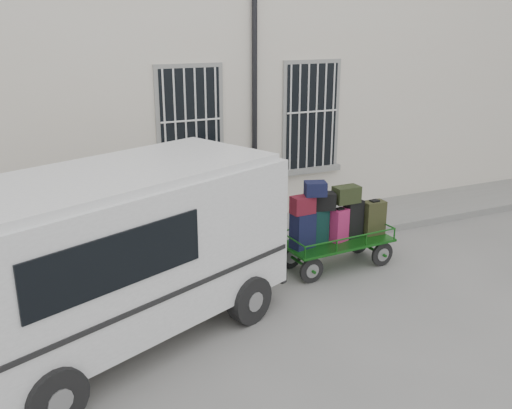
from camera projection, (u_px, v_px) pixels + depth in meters
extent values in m
plane|color=slate|center=(277.00, 289.00, 9.33)|extent=(80.00, 80.00, 0.00)
cube|color=beige|center=(170.00, 75.00, 13.15)|extent=(24.00, 5.00, 6.00)
cylinder|color=black|center=(255.00, 94.00, 11.37)|extent=(0.11, 0.11, 5.60)
cube|color=black|center=(190.00, 126.00, 11.05)|extent=(1.20, 0.08, 2.20)
cube|color=gray|center=(193.00, 184.00, 11.39)|extent=(1.45, 0.22, 0.12)
cube|color=black|center=(311.00, 117.00, 12.14)|extent=(1.20, 0.08, 2.20)
cube|color=gray|center=(310.00, 170.00, 12.47)|extent=(1.45, 0.22, 0.12)
cube|color=gray|center=(226.00, 240.00, 11.20)|extent=(24.00, 1.70, 0.15)
cylinder|color=black|center=(312.00, 270.00, 9.50)|extent=(0.44, 0.07, 0.44)
cylinder|color=gray|center=(312.00, 270.00, 9.50)|extent=(0.25, 0.09, 0.24)
cylinder|color=black|center=(291.00, 257.00, 10.06)|extent=(0.44, 0.07, 0.44)
cylinder|color=gray|center=(291.00, 257.00, 10.06)|extent=(0.25, 0.09, 0.24)
cylinder|color=black|center=(382.00, 254.00, 10.17)|extent=(0.44, 0.07, 0.44)
cylinder|color=gray|center=(382.00, 254.00, 10.17)|extent=(0.25, 0.09, 0.24)
cylinder|color=black|center=(359.00, 242.00, 10.73)|extent=(0.44, 0.07, 0.44)
cylinder|color=gray|center=(359.00, 242.00, 10.73)|extent=(0.25, 0.09, 0.24)
cube|color=#125213|center=(337.00, 241.00, 10.03)|extent=(1.98, 0.97, 0.04)
cylinder|color=#125213|center=(279.00, 246.00, 9.47)|extent=(0.26, 0.05, 0.49)
cube|color=black|center=(303.00, 230.00, 9.63)|extent=(0.44, 0.33, 0.62)
cube|color=black|center=(303.00, 212.00, 9.53)|extent=(0.16, 0.14, 0.03)
cube|color=black|center=(317.00, 226.00, 9.87)|extent=(0.37, 0.25, 0.60)
cube|color=black|center=(318.00, 209.00, 9.77)|extent=(0.15, 0.12, 0.03)
cube|color=#981B55|center=(339.00, 225.00, 9.92)|extent=(0.35, 0.28, 0.58)
cube|color=black|center=(340.00, 209.00, 9.83)|extent=(0.13, 0.11, 0.03)
cube|color=black|center=(353.00, 219.00, 10.10)|extent=(0.39, 0.26, 0.67)
cube|color=black|center=(354.00, 200.00, 10.00)|extent=(0.15, 0.10, 0.03)
cube|color=#282C16|center=(374.00, 218.00, 10.25)|extent=(0.39, 0.25, 0.61)
cube|color=black|center=(375.00, 201.00, 10.16)|extent=(0.16, 0.13, 0.03)
cube|color=#511013|center=(303.00, 205.00, 9.47)|extent=(0.40, 0.26, 0.30)
cube|color=black|center=(323.00, 201.00, 9.74)|extent=(0.45, 0.33, 0.29)
cube|color=#252B15|center=(346.00, 194.00, 9.88)|extent=(0.46, 0.27, 0.29)
cube|color=black|center=(315.00, 189.00, 9.43)|extent=(0.42, 0.36, 0.23)
cube|color=silver|center=(116.00, 248.00, 7.46)|extent=(5.04, 3.62, 1.89)
cube|color=silver|center=(110.00, 175.00, 7.16)|extent=(4.78, 3.39, 0.11)
cube|color=black|center=(119.00, 261.00, 6.28)|extent=(2.15, 0.93, 0.65)
cube|color=black|center=(239.00, 189.00, 9.00)|extent=(0.60, 1.37, 0.58)
cube|color=black|center=(239.00, 259.00, 9.36)|extent=(0.84, 1.84, 0.23)
cube|color=white|center=(241.00, 245.00, 9.32)|extent=(0.20, 0.42, 0.13)
cylinder|color=black|center=(55.00, 397.00, 6.07)|extent=(0.75, 0.49, 0.71)
cylinder|color=black|center=(250.00, 299.00, 8.22)|extent=(0.75, 0.49, 0.71)
cylinder|color=black|center=(165.00, 263.00, 9.46)|extent=(0.75, 0.49, 0.71)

